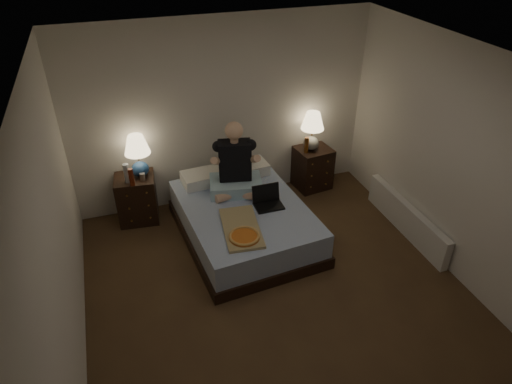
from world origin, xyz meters
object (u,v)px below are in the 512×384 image
object	(u,v)px
bed	(244,222)
beer_bottle_right	(306,145)
nightstand_right	(312,168)
pizza_box	(244,237)
laptop	(269,198)
beer_bottle_left	(131,177)
lamp_left	(138,156)
water_bottle	(127,173)
soda_can	(142,177)
person	(235,159)
lamp_right	(312,131)
radiator	(406,219)
nightstand_left	(137,198)

from	to	relation	value
bed	beer_bottle_right	bearing A→B (deg)	29.34
bed	beer_bottle_right	xyz separation A→B (m)	(1.15, 0.78, 0.50)
nightstand_right	pizza_box	size ratio (longest dim) A/B	0.82
bed	laptop	distance (m)	0.46
bed	beer_bottle_left	distance (m)	1.49
lamp_left	water_bottle	xyz separation A→B (m)	(-0.17, -0.11, -0.16)
water_bottle	pizza_box	size ratio (longest dim) A/B	0.33
nightstand_right	beer_bottle_right	size ratio (longest dim) A/B	2.70
lamp_left	water_bottle	distance (m)	0.26
soda_can	beer_bottle_right	xyz separation A→B (m)	(2.26, 0.06, 0.05)
person	pizza_box	xyz separation A→B (m)	(-0.20, -0.99, -0.43)
lamp_right	beer_bottle_left	bearing A→B (deg)	-175.28
beer_bottle_right	pizza_box	bearing A→B (deg)	-133.90
lamp_left	lamp_right	distance (m)	2.37
lamp_right	soda_can	size ratio (longest dim) A/B	5.60
water_bottle	person	distance (m)	1.35
radiator	pizza_box	bearing A→B (deg)	-178.14
beer_bottle_right	lamp_left	bearing A→B (deg)	178.35
bed	lamp_right	xyz separation A→B (m)	(1.26, 0.84, 0.67)
laptop	water_bottle	bearing A→B (deg)	152.26
lamp_right	water_bottle	bearing A→B (deg)	-177.52
nightstand_right	beer_bottle_right	distance (m)	0.46
lamp_left	radiator	xyz separation A→B (m)	(3.09, -1.40, -0.72)
person	radiator	distance (m)	2.30
person	radiator	xyz separation A→B (m)	(1.98, -0.92, -0.73)
bed	nightstand_left	distance (m)	1.47
laptop	beer_bottle_left	bearing A→B (deg)	154.42
lamp_right	lamp_left	bearing A→B (deg)	180.00
lamp_right	laptop	world-z (taller)	lamp_right
lamp_left	soda_can	xyz separation A→B (m)	(0.01, -0.13, -0.23)
lamp_right	beer_bottle_left	world-z (taller)	lamp_right
nightstand_right	beer_bottle_right	world-z (taller)	beer_bottle_right
water_bottle	person	bearing A→B (deg)	-15.96
beer_bottle_right	person	size ratio (longest dim) A/B	0.25
bed	lamp_left	distance (m)	1.56
bed	person	xyz separation A→B (m)	(0.00, 0.37, 0.70)
nightstand_right	soda_can	xyz separation A→B (m)	(-2.41, -0.13, 0.38)
soda_can	bed	bearing A→B (deg)	-32.95
lamp_right	pizza_box	bearing A→B (deg)	-134.72
lamp_left	laptop	size ratio (longest dim) A/B	1.65
nightstand_left	nightstand_right	xyz separation A→B (m)	(2.52, 0.02, -0.01)
lamp_left	lamp_right	bearing A→B (deg)	0.00
beer_bottle_right	radiator	distance (m)	1.65
beer_bottle_left	beer_bottle_right	bearing A→B (deg)	3.36
beer_bottle_right	pizza_box	xyz separation A→B (m)	(-1.35, -1.40, -0.23)
bed	beer_bottle_right	world-z (taller)	beer_bottle_right
water_bottle	pizza_box	world-z (taller)	water_bottle
nightstand_right	person	distance (m)	1.52
bed	beer_bottle_left	size ratio (longest dim) A/B	8.13
nightstand_right	person	world-z (taller)	person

